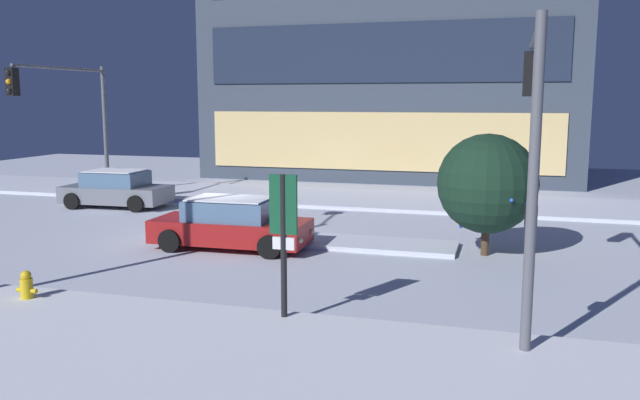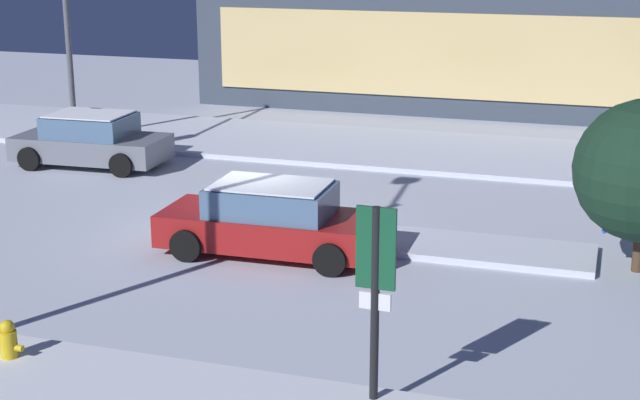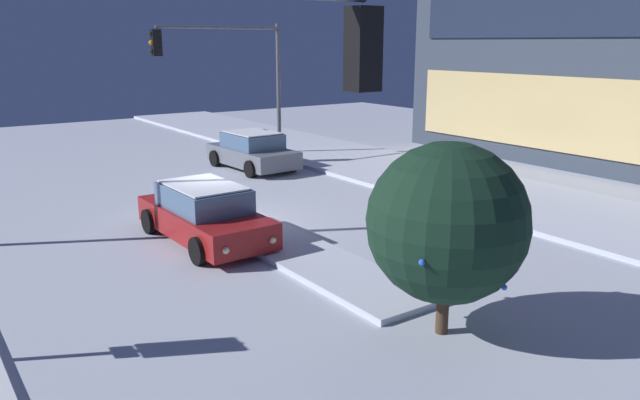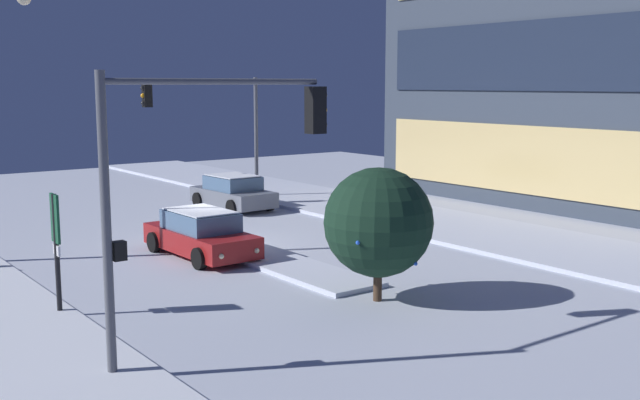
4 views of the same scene
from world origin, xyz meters
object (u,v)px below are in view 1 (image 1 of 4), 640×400
object	(u,v)px
fire_hydrant	(27,288)
parking_info_sign	(284,230)
car_far	(116,189)
car_near	(231,224)
traffic_light_corner_far_left	(68,105)
traffic_light_corner_near_right	(532,118)
decorated_tree_median	(487,184)

from	to	relation	value
fire_hydrant	parking_info_sign	distance (m)	5.83
car_far	parking_info_sign	world-z (taller)	parking_info_sign
car_near	car_far	distance (m)	9.31
traffic_light_corner_far_left	traffic_light_corner_near_right	bearing A→B (deg)	61.03
parking_info_sign	traffic_light_corner_near_right	bearing A→B (deg)	-68.77
traffic_light_corner_far_left	fire_hydrant	bearing A→B (deg)	32.95
car_far	fire_hydrant	size ratio (longest dim) A/B	5.88
decorated_tree_median	fire_hydrant	bearing A→B (deg)	-141.50
traffic_light_corner_near_right	decorated_tree_median	xyz separation A→B (m)	(-0.93, 5.32, -1.94)
car_near	fire_hydrant	bearing A→B (deg)	-109.46
traffic_light_corner_far_left	fire_hydrant	world-z (taller)	traffic_light_corner_far_left
traffic_light_corner_far_left	car_near	bearing A→B (deg)	59.46
car_far	traffic_light_corner_far_left	bearing A→B (deg)	-5.76
traffic_light_corner_near_right	traffic_light_corner_far_left	world-z (taller)	traffic_light_corner_far_left
parking_info_sign	car_far	bearing A→B (deg)	46.86
car_near	traffic_light_corner_far_left	distance (m)	11.66
decorated_tree_median	traffic_light_corner_near_right	bearing A→B (deg)	-80.09
car_far	parking_info_sign	size ratio (longest dim) A/B	1.50
car_near	car_far	bearing A→B (deg)	142.17
traffic_light_corner_near_right	traffic_light_corner_far_left	xyz separation A→B (m)	(-17.68, 9.79, 0.15)
fire_hydrant	traffic_light_corner_near_right	bearing A→B (deg)	10.98
traffic_light_corner_near_right	parking_info_sign	bearing A→B (deg)	109.10
traffic_light_corner_near_right	car_near	bearing A→B (deg)	62.96
car_near	parking_info_sign	distance (m)	6.82
car_far	traffic_light_corner_far_left	size ratio (longest dim) A/B	0.75
traffic_light_corner_far_left	fire_hydrant	distance (m)	14.49
car_near	car_far	xyz separation A→B (m)	(-7.48, 5.55, -0.00)
traffic_light_corner_near_right	traffic_light_corner_far_left	distance (m)	20.21
traffic_light_corner_far_left	decorated_tree_median	xyz separation A→B (m)	(16.75, -4.47, -2.09)
car_far	traffic_light_corner_near_right	world-z (taller)	traffic_light_corner_near_right
car_near	traffic_light_corner_near_right	xyz separation A→B (m)	(8.07, -4.12, 3.24)
car_far	traffic_light_corner_far_left	world-z (taller)	traffic_light_corner_far_left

